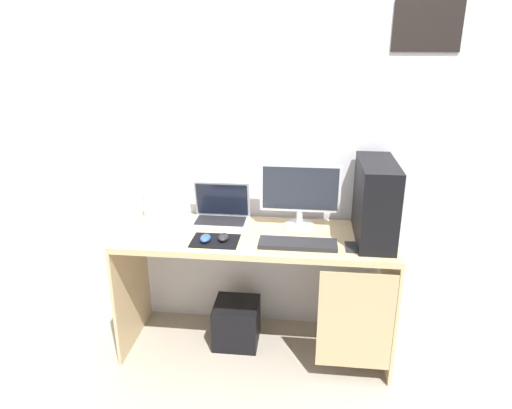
% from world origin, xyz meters
% --- Properties ---
extents(ground_plane, '(8.00, 8.00, 0.00)m').
position_xyz_m(ground_plane, '(0.00, 0.00, 0.00)').
color(ground_plane, '#9E9384').
extents(wall_back, '(4.00, 0.05, 2.60)m').
position_xyz_m(wall_back, '(0.00, 0.32, 1.30)').
color(wall_back, silver).
rests_on(wall_back, ground_plane).
extents(desk, '(1.56, 0.56, 0.76)m').
position_xyz_m(desk, '(0.02, -0.01, 0.61)').
color(desk, tan).
rests_on(desk, ground_plane).
extents(pc_tower, '(0.19, 0.49, 0.44)m').
position_xyz_m(pc_tower, '(0.65, 0.02, 0.98)').
color(pc_tower, black).
rests_on(pc_tower, desk).
extents(monitor, '(0.46, 0.17, 0.38)m').
position_xyz_m(monitor, '(0.24, 0.14, 0.96)').
color(monitor, silver).
rests_on(monitor, desk).
extents(laptop, '(0.34, 0.24, 0.24)m').
position_xyz_m(laptop, '(-0.23, 0.16, 0.81)').
color(laptop, '#9EA3A8').
rests_on(laptop, desk).
extents(speaker, '(0.09, 0.09, 0.15)m').
position_xyz_m(speaker, '(-0.68, 0.19, 0.83)').
color(speaker, silver).
rests_on(speaker, desk).
extents(keyboard, '(0.42, 0.14, 0.02)m').
position_xyz_m(keyboard, '(0.24, -0.13, 0.77)').
color(keyboard, '#232326').
rests_on(keyboard, desk).
extents(mousepad, '(0.26, 0.20, 0.00)m').
position_xyz_m(mousepad, '(-0.21, -0.12, 0.76)').
color(mousepad, black).
rests_on(mousepad, desk).
extents(mouse_left, '(0.06, 0.10, 0.03)m').
position_xyz_m(mouse_left, '(-0.17, -0.11, 0.78)').
color(mouse_left, '#232326').
rests_on(mouse_left, mousepad).
extents(mouse_right, '(0.06, 0.10, 0.03)m').
position_xyz_m(mouse_right, '(-0.26, -0.14, 0.78)').
color(mouse_right, '#2D51B2').
rests_on(mouse_right, mousepad).
extents(cell_phone, '(0.07, 0.13, 0.01)m').
position_xyz_m(cell_phone, '(0.53, -0.13, 0.76)').
color(cell_phone, '#232326').
rests_on(cell_phone, desk).
extents(subwoofer, '(0.27, 0.27, 0.27)m').
position_xyz_m(subwoofer, '(-0.13, 0.03, 0.14)').
color(subwoofer, black).
rests_on(subwoofer, ground_plane).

